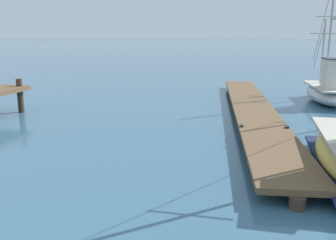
{
  "coord_description": "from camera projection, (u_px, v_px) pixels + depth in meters",
  "views": [
    {
      "loc": [
        3.56,
        -1.38,
        3.81
      ],
      "look_at": [
        1.79,
        8.76,
        1.4
      ],
      "focal_mm": 40.6,
      "sensor_mm": 36.0,
      "label": 1
    }
  ],
  "objects": [
    {
      "name": "fishing_boat_1",
      "position": [
        327.0,
        90.0,
        20.53
      ],
      "size": [
        1.92,
        6.12,
        7.16
      ],
      "color": "silver",
      "rests_on": "ground"
    },
    {
      "name": "floating_dock",
      "position": [
        253.0,
        109.0,
        17.24
      ],
      "size": [
        2.92,
        18.88,
        0.53
      ],
      "color": "brown",
      "rests_on": "ground"
    }
  ]
}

